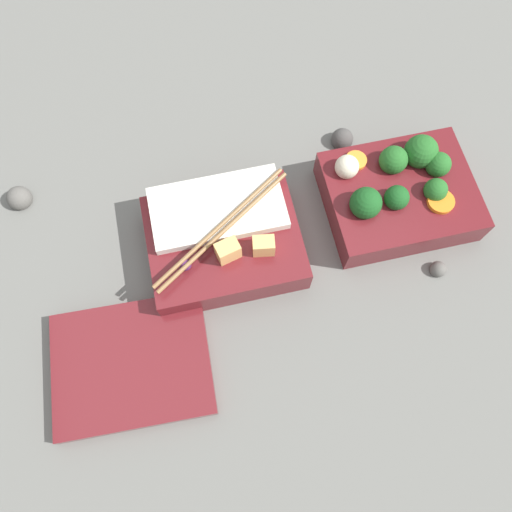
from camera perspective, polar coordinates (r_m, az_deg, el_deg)
The scene contains 7 objects.
ground_plane at distance 0.65m, azimuth 7.17°, elevation 2.91°, with size 3.00×3.00×0.00m, color slate.
bento_tray_vegetable at distance 0.66m, azimuth 16.01°, elevation 7.04°, with size 0.18×0.15×0.08m.
bento_tray_rice at distance 0.61m, azimuth -3.74°, elevation 2.23°, with size 0.18×0.15×0.07m.
bento_lid at distance 0.60m, azimuth -13.99°, elevation -11.89°, with size 0.18×0.14×0.02m, color maroon.
pebble_0 at distance 0.66m, azimuth 20.07°, elevation -1.43°, with size 0.02×0.02×0.02m, color #595651.
pebble_1 at distance 0.72m, azimuth -25.42°, elevation 5.99°, with size 0.03×0.03×0.03m, color #595651.
pebble_2 at distance 0.71m, azimuth 9.81°, elevation 13.01°, with size 0.03×0.03×0.03m, color #474442.
Camera 1 is at (0.14, 0.24, 0.59)m, focal length 35.00 mm.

